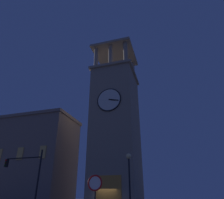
% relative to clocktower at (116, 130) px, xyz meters
% --- Properties ---
extents(clocktower, '(6.81, 7.71, 28.21)m').
position_rel_clocktower_xyz_m(clocktower, '(0.00, 0.00, 0.00)').
color(clocktower, gray).
rests_on(clocktower, ground_plane).
extents(adjacent_wing_building, '(19.72, 7.94, 13.94)m').
position_rel_clocktower_xyz_m(adjacent_wing_building, '(17.68, -0.50, -3.72)').
color(adjacent_wing_building, gray).
rests_on(adjacent_wing_building, ground_plane).
extents(traffic_signal_near, '(4.16, 0.41, 5.84)m').
position_rel_clocktower_xyz_m(traffic_signal_near, '(5.71, 11.26, -6.90)').
color(traffic_signal_near, black).
rests_on(traffic_signal_near, ground_plane).
extents(street_lamp, '(0.44, 0.44, 4.99)m').
position_rel_clocktower_xyz_m(street_lamp, '(-4.29, 11.42, -7.21)').
color(street_lamp, black).
rests_on(street_lamp, ground_plane).
extents(no_horn_sign, '(0.78, 0.14, 2.74)m').
position_rel_clocktower_xyz_m(no_horn_sign, '(-4.00, 18.22, -8.57)').
color(no_horn_sign, black).
rests_on(no_horn_sign, ground_plane).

